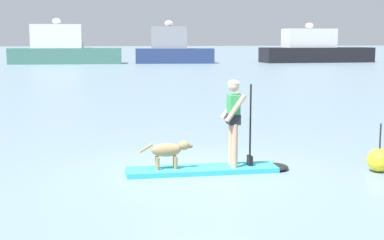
{
  "coord_description": "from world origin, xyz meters",
  "views": [
    {
      "loc": [
        -2.28,
        -10.39,
        2.6
      ],
      "look_at": [
        0.0,
        1.0,
        0.9
      ],
      "focal_mm": 51.64,
      "sensor_mm": 36.0,
      "label": 1
    }
  ],
  "objects_px": {
    "paddleboard": "(213,169)",
    "moored_boat_outer": "(173,50)",
    "person_paddler": "(234,116)",
    "moored_boat_starboard": "(63,49)",
    "dog": "(169,151)",
    "marker_buoy": "(379,160)",
    "moored_boat_far_starboard": "(314,50)"
  },
  "relations": [
    {
      "from": "dog",
      "to": "moored_boat_starboard",
      "type": "bearing_deg",
      "value": 93.94
    },
    {
      "from": "paddleboard",
      "to": "person_paddler",
      "type": "height_order",
      "value": "person_paddler"
    },
    {
      "from": "moored_boat_far_starboard",
      "to": "dog",
      "type": "bearing_deg",
      "value": -116.58
    },
    {
      "from": "moored_boat_outer",
      "to": "dog",
      "type": "bearing_deg",
      "value": -99.43
    },
    {
      "from": "moored_boat_outer",
      "to": "marker_buoy",
      "type": "relative_size",
      "value": 9.0
    },
    {
      "from": "paddleboard",
      "to": "person_paddler",
      "type": "xyz_separation_m",
      "value": [
        0.42,
        -0.01,
        1.05
      ]
    },
    {
      "from": "dog",
      "to": "moored_boat_starboard",
      "type": "relative_size",
      "value": 0.09
    },
    {
      "from": "person_paddler",
      "to": "moored_boat_far_starboard",
      "type": "xyz_separation_m",
      "value": [
        23.07,
        48.74,
        0.31
      ]
    },
    {
      "from": "paddleboard",
      "to": "marker_buoy",
      "type": "bearing_deg",
      "value": -11.28
    },
    {
      "from": "person_paddler",
      "to": "moored_boat_starboard",
      "type": "height_order",
      "value": "moored_boat_starboard"
    },
    {
      "from": "moored_boat_starboard",
      "to": "moored_boat_far_starboard",
      "type": "distance_m",
      "value": 27.89
    },
    {
      "from": "person_paddler",
      "to": "moored_boat_starboard",
      "type": "relative_size",
      "value": 0.14
    },
    {
      "from": "paddleboard",
      "to": "moored_boat_outer",
      "type": "bearing_deg",
      "value": 81.57
    },
    {
      "from": "moored_boat_starboard",
      "to": "person_paddler",
      "type": "bearing_deg",
      "value": -84.59
    },
    {
      "from": "dog",
      "to": "moored_boat_far_starboard",
      "type": "height_order",
      "value": "moored_boat_far_starboard"
    },
    {
      "from": "person_paddler",
      "to": "moored_boat_far_starboard",
      "type": "height_order",
      "value": "moored_boat_far_starboard"
    },
    {
      "from": "paddleboard",
      "to": "moored_boat_outer",
      "type": "distance_m",
      "value": 49.91
    },
    {
      "from": "paddleboard",
      "to": "moored_boat_starboard",
      "type": "xyz_separation_m",
      "value": [
        -4.36,
        50.44,
        1.49
      ]
    },
    {
      "from": "paddleboard",
      "to": "moored_boat_starboard",
      "type": "distance_m",
      "value": 50.65
    },
    {
      "from": "paddleboard",
      "to": "dog",
      "type": "xyz_separation_m",
      "value": [
        -0.88,
        0.02,
        0.41
      ]
    },
    {
      "from": "moored_boat_outer",
      "to": "moored_boat_starboard",
      "type": "bearing_deg",
      "value": 174.7
    },
    {
      "from": "moored_boat_starboard",
      "to": "moored_boat_far_starboard",
      "type": "height_order",
      "value": "moored_boat_starboard"
    },
    {
      "from": "moored_boat_far_starboard",
      "to": "marker_buoy",
      "type": "relative_size",
      "value": 13.08
    },
    {
      "from": "person_paddler",
      "to": "moored_boat_far_starboard",
      "type": "relative_size",
      "value": 0.14
    },
    {
      "from": "paddleboard",
      "to": "moored_boat_outer",
      "type": "xyz_separation_m",
      "value": [
        7.31,
        49.35,
        1.43
      ]
    },
    {
      "from": "paddleboard",
      "to": "marker_buoy",
      "type": "height_order",
      "value": "marker_buoy"
    },
    {
      "from": "moored_boat_outer",
      "to": "person_paddler",
      "type": "bearing_deg",
      "value": -97.95
    },
    {
      "from": "person_paddler",
      "to": "dog",
      "type": "relative_size",
      "value": 1.63
    },
    {
      "from": "person_paddler",
      "to": "moored_boat_outer",
      "type": "distance_m",
      "value": 49.84
    },
    {
      "from": "person_paddler",
      "to": "dog",
      "type": "height_order",
      "value": "person_paddler"
    },
    {
      "from": "moored_boat_starboard",
      "to": "dog",
      "type": "bearing_deg",
      "value": -86.06
    },
    {
      "from": "person_paddler",
      "to": "dog",
      "type": "distance_m",
      "value": 1.45
    }
  ]
}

